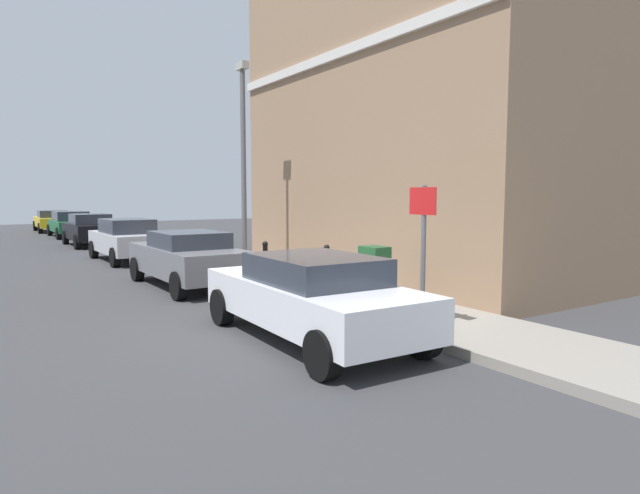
{
  "coord_description": "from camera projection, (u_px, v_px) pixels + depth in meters",
  "views": [
    {
      "loc": [
        -4.71,
        -8.16,
        2.3
      ],
      "look_at": [
        1.48,
        1.31,
        1.2
      ],
      "focal_mm": 30.2,
      "sensor_mm": 36.0,
      "label": 1
    }
  ],
  "objects": [
    {
      "name": "bollard_far_kerb",
      "position": [
        265.0,
        261.0,
        12.98
      ],
      "size": [
        0.14,
        0.14,
        1.04
      ],
      "color": "black",
      "rests_on": "sidewalk"
    },
    {
      "name": "car_white",
      "position": [
        311.0,
        295.0,
        8.47
      ],
      "size": [
        1.97,
        4.51,
        1.36
      ],
      "rotation": [
        0.0,
        0.0,
        1.55
      ],
      "color": "silver",
      "rests_on": "ground"
    },
    {
      "name": "car_silver",
      "position": [
        127.0,
        239.0,
        18.7
      ],
      "size": [
        1.87,
        4.16,
        1.47
      ],
      "rotation": [
        0.0,
        0.0,
        1.6
      ],
      "color": "#B7B7BC",
      "rests_on": "ground"
    },
    {
      "name": "bollard_near_cabinet",
      "position": [
        327.0,
        266.0,
        12.09
      ],
      "size": [
        0.14,
        0.14,
        1.04
      ],
      "color": "black",
      "rests_on": "sidewalk"
    },
    {
      "name": "ground",
      "position": [
        291.0,
        324.0,
        9.59
      ],
      "size": [
        80.0,
        80.0,
        0.0
      ],
      "primitive_type": "plane",
      "color": "#38383A"
    },
    {
      "name": "street_sign",
      "position": [
        423.0,
        234.0,
        8.67
      ],
      "size": [
        0.08,
        0.6,
        2.3
      ],
      "color": "#59595B",
      "rests_on": "sidewalk"
    },
    {
      "name": "car_green",
      "position": [
        71.0,
        224.0,
        29.47
      ],
      "size": [
        1.97,
        4.43,
        1.41
      ],
      "rotation": [
        0.0,
        0.0,
        1.58
      ],
      "color": "#195933",
      "rests_on": "ground"
    },
    {
      "name": "car_yellow",
      "position": [
        53.0,
        220.0,
        33.7
      ],
      "size": [
        1.97,
        4.26,
        1.34
      ],
      "rotation": [
        0.0,
        0.0,
        1.56
      ],
      "color": "gold",
      "rests_on": "ground"
    },
    {
      "name": "car_grey",
      "position": [
        188.0,
        257.0,
        13.46
      ],
      "size": [
        1.91,
        4.36,
        1.39
      ],
      "rotation": [
        0.0,
        0.0,
        1.59
      ],
      "color": "slate",
      "rests_on": "ground"
    },
    {
      "name": "sidewalk",
      "position": [
        250.0,
        271.0,
        15.72
      ],
      "size": [
        2.22,
        30.0,
        0.15
      ],
      "primitive_type": "cube",
      "color": "gray",
      "rests_on": "ground"
    },
    {
      "name": "lamppost",
      "position": [
        243.0,
        158.0,
        14.76
      ],
      "size": [
        0.2,
        0.44,
        5.72
      ],
      "color": "#59595B",
      "rests_on": "sidewalk"
    },
    {
      "name": "car_black",
      "position": [
        90.0,
        229.0,
        24.29
      ],
      "size": [
        1.91,
        4.03,
        1.45
      ],
      "rotation": [
        0.0,
        0.0,
        1.59
      ],
      "color": "black",
      "rests_on": "ground"
    },
    {
      "name": "corner_building",
      "position": [
        444.0,
        108.0,
        15.41
      ],
      "size": [
        7.44,
        10.11,
        9.57
      ],
      "color": "#937256",
      "rests_on": "ground"
    },
    {
      "name": "utility_cabinet",
      "position": [
        374.0,
        278.0,
        10.52
      ],
      "size": [
        0.46,
        0.61,
        1.15
      ],
      "color": "#1E4C28",
      "rests_on": "sidewalk"
    }
  ]
}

